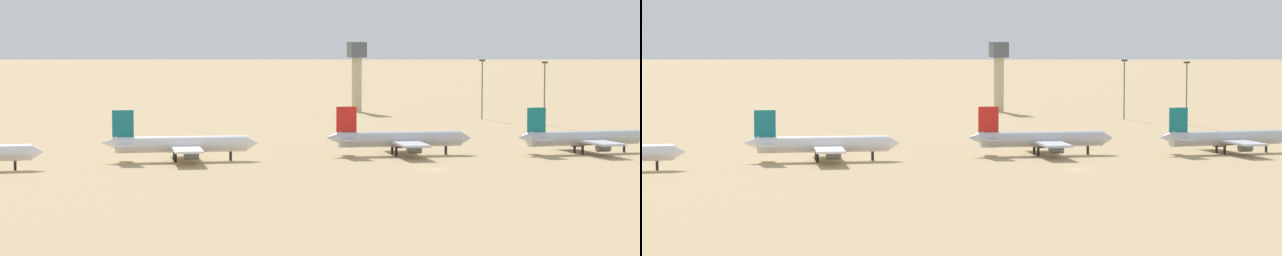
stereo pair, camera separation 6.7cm
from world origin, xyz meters
TOP-DOWN VIEW (x-y plane):
  - ground at (0.00, 0.00)m, footprint 4000.00×4000.00m
  - ridge_west at (4.93, 1091.24)m, footprint 449.31×361.72m
  - parked_jet_teal_3 at (-47.13, 30.47)m, footprint 33.83×28.67m
  - parked_jet_red_4 at (2.56, 30.48)m, footprint 33.53×28.38m
  - parked_jet_teal_5 at (44.01, 22.91)m, footprint 32.21×26.95m
  - control_tower at (36.72, 171.75)m, footprint 5.20×5.20m
  - light_pole_west at (62.97, 129.83)m, footprint 1.80×0.50m
  - light_pole_mid at (71.28, 103.51)m, footprint 1.80×0.50m

SIDE VIEW (x-z plane):
  - ground at x=0.00m, z-range 0.00..0.00m
  - parked_jet_teal_5 at x=44.01m, z-range -1.84..8.83m
  - parked_jet_red_4 at x=2.56m, z-range -1.91..9.16m
  - parked_jet_teal_3 at x=-47.13m, z-range -1.92..9.25m
  - light_pole_west at x=62.97m, z-range 1.24..19.11m
  - light_pole_mid at x=71.28m, z-range 1.24..19.29m
  - control_tower at x=36.72m, z-range 2.32..24.79m
  - ridge_west at x=4.93m, z-range 0.00..62.88m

